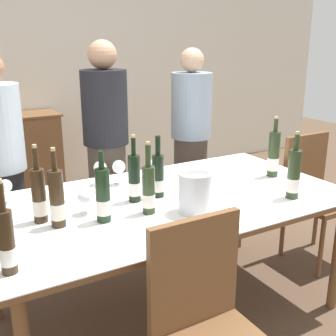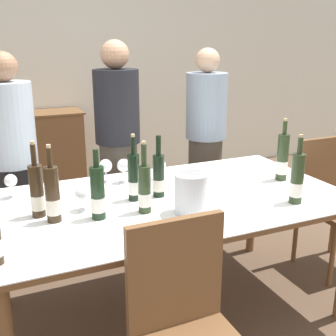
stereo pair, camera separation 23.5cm
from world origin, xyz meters
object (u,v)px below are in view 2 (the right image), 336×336
wine_glass_4 (160,166)px  chair_near_front (186,323)px  wine_bottle_5 (145,189)px  wine_bottle_7 (53,196)px  wine_glass_1 (82,195)px  wine_glass_2 (124,166)px  wine_glass_3 (11,182)px  wine_bottle_8 (282,159)px  person_guest_left (118,153)px  wine_bottle_0 (134,178)px  wine_bottle_4 (37,192)px  wine_glass_0 (106,166)px  chair_right_end (329,195)px  sideboard_cabinet (16,157)px  person_guest_right (205,146)px  ice_bucket (191,192)px  wine_bottle_6 (297,180)px  wine_bottle_2 (98,194)px  wine_bottle_1 (159,176)px  person_host (14,170)px  dining_table (168,208)px

wine_glass_4 → chair_near_front: 1.22m
wine_bottle_5 → wine_bottle_7: wine_bottle_7 is taller
wine_bottle_7 → wine_glass_1: bearing=25.6°
wine_glass_2 → wine_glass_3: wine_glass_2 is taller
wine_bottle_8 → wine_glass_4: bearing=155.2°
wine_glass_2 → person_guest_left: 0.54m
wine_bottle_0 → wine_glass_1: size_ratio=2.86×
wine_bottle_4 → wine_glass_0: (0.46, 0.38, -0.03)m
chair_right_end → sideboard_cabinet: bearing=129.8°
wine_bottle_5 → wine_glass_1: size_ratio=2.88×
chair_right_end → person_guest_right: person_guest_right is taller
sideboard_cabinet → ice_bucket: bearing=-76.1°
wine_bottle_5 → wine_glass_0: wine_bottle_5 is taller
sideboard_cabinet → chair_near_front: bearing=-83.4°
wine_glass_2 → wine_bottle_5: bearing=-95.6°
wine_glass_0 → chair_near_front: size_ratio=0.16×
sideboard_cabinet → person_guest_right: 2.09m
sideboard_cabinet → wine_glass_4: size_ratio=10.46×
wine_bottle_8 → wine_bottle_4: bearing=178.8°
sideboard_cabinet → wine_glass_3: sideboard_cabinet is taller
sideboard_cabinet → wine_bottle_6: 3.10m
wine_bottle_4 → wine_bottle_8: wine_bottle_8 is taller
wine_bottle_2 → wine_glass_2: (0.29, 0.47, -0.02)m
wine_glass_2 → person_guest_left: size_ratio=0.10×
chair_right_end → chair_near_front: (-1.59, -0.88, 0.00)m
ice_bucket → person_guest_left: person_guest_left is taller
wine_bottle_1 → wine_bottle_4: size_ratio=0.91×
wine_glass_3 → wine_glass_1: bearing=-46.8°
wine_glass_4 → sideboard_cabinet: bearing=109.2°
wine_bottle_5 → wine_bottle_7: 0.46m
sideboard_cabinet → wine_bottle_5: size_ratio=3.69×
wine_bottle_2 → person_host: bearing=108.6°
wine_glass_1 → ice_bucket: bearing=-27.4°
sideboard_cabinet → wine_bottle_7: (-0.00, -2.50, 0.44)m
wine_bottle_0 → person_guest_left: bearing=78.5°
sideboard_cabinet → wine_bottle_1: 2.51m
wine_bottle_2 → wine_bottle_7: (-0.21, 0.06, 0.00)m
dining_table → wine_glass_3: 0.90m
wine_bottle_1 → wine_glass_2: (-0.11, 0.31, -0.01)m
ice_bucket → wine_glass_4: size_ratio=1.61×
ice_bucket → wine_bottle_1: (-0.06, 0.30, 0.01)m
wine_glass_4 → chair_near_front: bearing=-107.9°
wine_bottle_6 → wine_glass_4: size_ratio=2.87×
dining_table → person_guest_left: 0.89m
wine_bottle_5 → wine_glass_0: size_ratio=2.55×
wine_glass_2 → wine_bottle_4: bearing=-150.2°
wine_bottle_4 → wine_bottle_6: size_ratio=1.02×
wine_bottle_5 → wine_bottle_4: bearing=161.6°
wine_bottle_7 → chair_right_end: bearing=4.3°
ice_bucket → person_guest_left: size_ratio=0.13×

